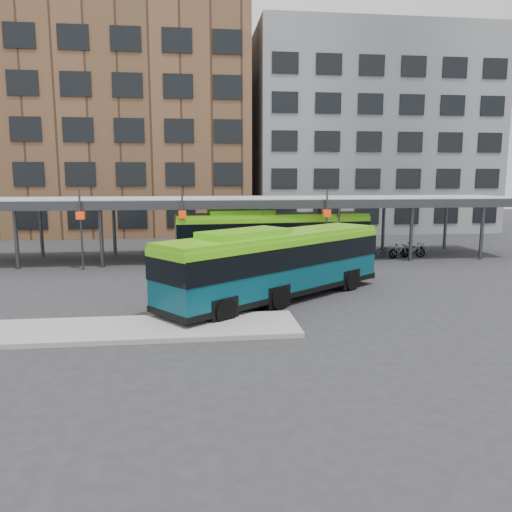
{
  "coord_description": "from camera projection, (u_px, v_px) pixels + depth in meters",
  "views": [
    {
      "loc": [
        -2.22,
        -20.92,
        5.58
      ],
      "look_at": [
        0.64,
        2.6,
        1.8
      ],
      "focal_mm": 35.0,
      "sensor_mm": 36.0,
      "label": 1
    }
  ],
  "objects": [
    {
      "name": "building_brick",
      "position": [
        116.0,
        122.0,
        50.1
      ],
      "size": [
        26.0,
        14.0,
        22.0
      ],
      "primitive_type": "cube",
      "color": "brown",
      "rests_on": "ground"
    },
    {
      "name": "canopy",
      "position": [
        227.0,
        202.0,
        33.65
      ],
      "size": [
        40.0,
        6.53,
        4.8
      ],
      "color": "#999B9E",
      "rests_on": "ground"
    },
    {
      "name": "boarding_island",
      "position": [
        106.0,
        330.0,
        18.04
      ],
      "size": [
        14.0,
        3.0,
        0.18
      ],
      "primitive_type": "cube",
      "color": "gray",
      "rests_on": "ground"
    },
    {
      "name": "bus_rear",
      "position": [
        271.0,
        234.0,
        32.86
      ],
      "size": [
        12.79,
        3.7,
        3.48
      ],
      "rotation": [
        0.0,
        0.0,
        0.08
      ],
      "color": "#063D4C",
      "rests_on": "ground"
    },
    {
      "name": "bike_rack",
      "position": [
        404.0,
        250.0,
        34.82
      ],
      "size": [
        4.1,
        1.73,
        1.04
      ],
      "color": "slate",
      "rests_on": "ground"
    },
    {
      "name": "ground",
      "position": [
        248.0,
        306.0,
        21.65
      ],
      "size": [
        120.0,
        120.0,
        0.0
      ],
      "primitive_type": "plane",
      "color": "#28282B",
      "rests_on": "ground"
    },
    {
      "name": "building_grey",
      "position": [
        365.0,
        135.0,
        53.36
      ],
      "size": [
        24.0,
        14.0,
        20.0
      ],
      "primitive_type": "cube",
      "color": "slate",
      "rests_on": "ground"
    },
    {
      "name": "bus_front",
      "position": [
        277.0,
        262.0,
        22.57
      ],
      "size": [
        11.23,
        9.46,
        3.36
      ],
      "rotation": [
        0.0,
        0.0,
        0.65
      ],
      "color": "#063D4C",
      "rests_on": "ground"
    }
  ]
}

